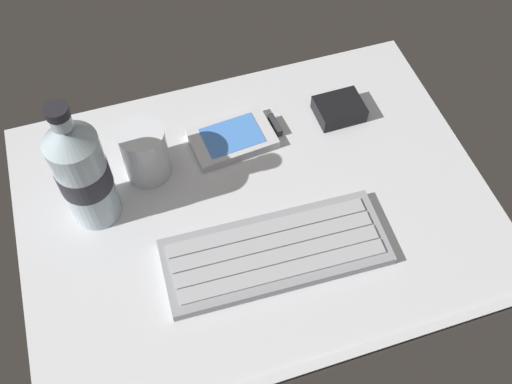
{
  "coord_description": "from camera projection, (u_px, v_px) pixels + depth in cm",
  "views": [
    {
      "loc": [
        -13.26,
        -41.46,
        68.64
      ],
      "look_at": [
        0.0,
        0.0,
        3.0
      ],
      "focal_mm": 41.48,
      "sensor_mm": 36.0,
      "label": 1
    }
  ],
  "objects": [
    {
      "name": "ground_plane",
      "position": [
        257.0,
        209.0,
        0.82
      ],
      "size": [
        64.0,
        48.0,
        2.8
      ],
      "color": "silver"
    },
    {
      "name": "keyboard",
      "position": [
        273.0,
        252.0,
        0.76
      ],
      "size": [
        29.38,
        12.04,
        1.7
      ],
      "color": "#93969B",
      "rests_on": "ground_plane"
    },
    {
      "name": "handheld_device",
      "position": [
        236.0,
        137.0,
        0.87
      ],
      "size": [
        13.27,
        8.66,
        1.5
      ],
      "color": "silver",
      "rests_on": "ground_plane"
    },
    {
      "name": "juice_cup",
      "position": [
        145.0,
        154.0,
        0.81
      ],
      "size": [
        6.4,
        6.4,
        8.5
      ],
      "color": "silver",
      "rests_on": "ground_plane"
    },
    {
      "name": "water_bottle",
      "position": [
        82.0,
        172.0,
        0.73
      ],
      "size": [
        6.73,
        6.73,
        20.8
      ],
      "color": "silver",
      "rests_on": "ground_plane"
    },
    {
      "name": "charger_block",
      "position": [
        339.0,
        109.0,
        0.89
      ],
      "size": [
        7.08,
        5.7,
        2.4
      ],
      "primitive_type": "cube",
      "rotation": [
        0.0,
        0.0,
        0.01
      ],
      "color": "black",
      "rests_on": "ground_plane"
    }
  ]
}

